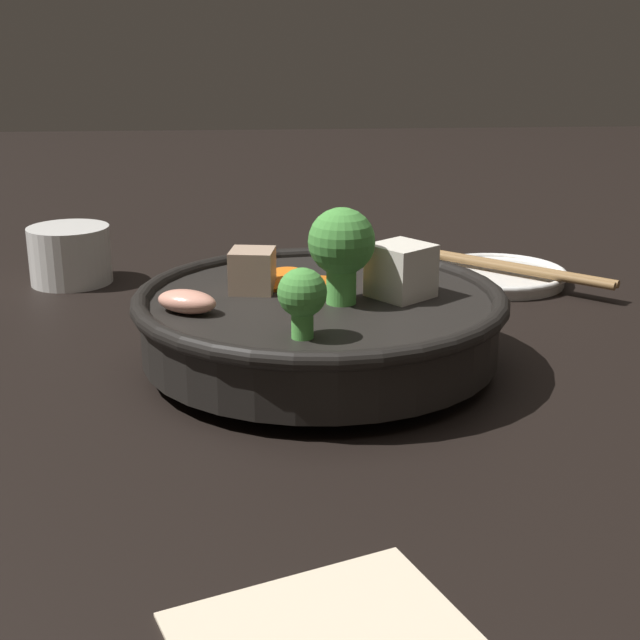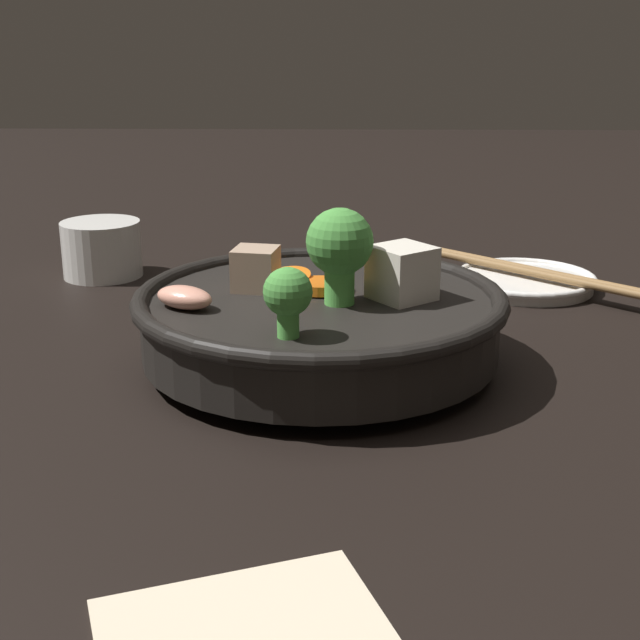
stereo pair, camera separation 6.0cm
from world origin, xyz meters
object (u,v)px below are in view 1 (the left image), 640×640
Objects in this scene: side_saucer at (498,275)px; tea_cup at (70,254)px; chopsticks_pair at (498,265)px; stirfry_bowl at (321,316)px.

side_saucer is 1.71× the size of tea_cup.
chopsticks_pair is (0.39, -0.03, -0.01)m from tea_cup.
side_saucer is at bearing -4.69° from tea_cup.
tea_cup is at bearing 175.31° from side_saucer.
side_saucer is 0.73× the size of chopsticks_pair.
chopsticks_pair reaches higher than side_saucer.
tea_cup is at bearing 132.28° from stirfry_bowl.
side_saucer is 0.39m from tea_cup.
side_saucer is at bearing 47.95° from stirfry_bowl.
chopsticks_pair is at bearing -4.69° from tea_cup.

